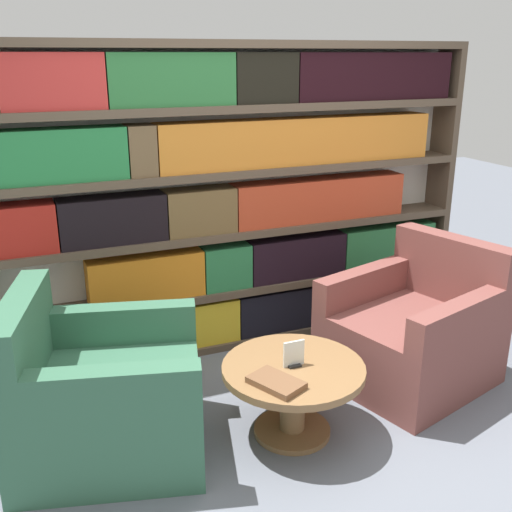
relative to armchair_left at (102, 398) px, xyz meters
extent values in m
plane|color=slate|center=(1.09, -0.35, -0.30)|extent=(14.00, 14.00, 0.00)
cube|color=silver|center=(1.09, 1.05, 0.71)|extent=(3.33, 0.05, 2.02)
cube|color=brown|center=(2.73, 0.92, 0.71)|extent=(0.05, 0.30, 2.02)
cube|color=brown|center=(1.09, 0.92, -0.28)|extent=(3.23, 0.30, 0.05)
cube|color=brown|center=(1.09, 0.92, 0.10)|extent=(3.23, 0.30, 0.05)
cube|color=brown|center=(1.09, 0.92, 0.51)|extent=(3.23, 0.30, 0.05)
cube|color=brown|center=(1.09, 0.92, 0.91)|extent=(3.23, 0.30, 0.05)
cube|color=brown|center=(1.09, 0.92, 1.32)|extent=(3.23, 0.30, 0.05)
cube|color=brown|center=(1.09, 0.92, 1.70)|extent=(3.23, 0.30, 0.05)
cube|color=gold|center=(0.37, 0.90, -0.10)|extent=(1.37, 0.20, 0.30)
cube|color=black|center=(1.34, 0.90, -0.10)|extent=(0.56, 0.20, 0.30)
cube|color=#2E6733|center=(1.70, 0.90, -0.10)|extent=(0.14, 0.20, 0.30)
cube|color=#29783A|center=(1.89, 0.90, -0.10)|extent=(0.21, 0.20, 0.30)
cube|color=black|center=(2.16, 0.90, -0.10)|extent=(0.33, 0.20, 0.30)
cube|color=orange|center=(0.44, 0.90, 0.28)|extent=(0.74, 0.20, 0.30)
cube|color=#2A7744|center=(0.98, 0.90, 0.28)|extent=(0.33, 0.20, 0.30)
cube|color=black|center=(1.51, 0.90, 0.28)|extent=(0.72, 0.20, 0.30)
cube|color=#2C6F3D|center=(2.26, 0.90, 0.28)|extent=(0.77, 0.20, 0.30)
cube|color=#A72118|center=(-0.24, 0.90, 0.68)|extent=(0.34, 0.20, 0.29)
cube|color=black|center=(0.26, 0.90, 0.68)|extent=(0.64, 0.20, 0.29)
cube|color=brown|center=(0.81, 0.90, 0.68)|extent=(0.45, 0.20, 0.29)
cube|color=#B43D22|center=(1.69, 0.90, 0.68)|extent=(1.27, 0.20, 0.29)
cube|color=#267A3E|center=(-0.04, 0.90, 1.09)|extent=(0.81, 0.20, 0.30)
cube|color=brown|center=(0.46, 0.90, 1.09)|extent=(0.17, 0.20, 0.30)
cube|color=orange|center=(1.52, 0.90, 1.09)|extent=(1.94, 0.20, 0.30)
cube|color=#B92F2B|center=(-0.01, 0.90, 1.50)|extent=(0.56, 0.20, 0.31)
cube|color=#296934|center=(0.66, 0.90, 1.50)|extent=(0.76, 0.20, 0.31)
cube|color=black|center=(1.26, 0.90, 1.50)|extent=(0.41, 0.20, 0.31)
cube|color=black|center=(2.06, 0.90, 1.50)|extent=(1.17, 0.20, 0.31)
cube|color=#336047|center=(0.04, -0.01, -0.08)|extent=(1.08, 1.02, 0.44)
cube|color=#336047|center=(-0.33, 0.09, 0.35)|extent=(0.34, 0.82, 0.42)
cube|color=#336047|center=(0.02, -0.36, 0.24)|extent=(0.77, 0.31, 0.21)
cube|color=#336047|center=(0.19, 0.31, 0.24)|extent=(0.77, 0.31, 0.21)
cube|color=brown|center=(1.86, -0.01, -0.08)|extent=(1.09, 1.03, 0.44)
cube|color=brown|center=(2.23, 0.10, 0.35)|extent=(0.36, 0.82, 0.42)
cube|color=brown|center=(1.70, 0.30, 0.24)|extent=(0.77, 0.33, 0.21)
cube|color=brown|center=(1.89, -0.36, 0.24)|extent=(0.77, 0.33, 0.21)
cylinder|color=brown|center=(0.95, -0.24, -0.12)|extent=(0.13, 0.13, 0.37)
cylinder|color=brown|center=(0.95, -0.24, -0.29)|extent=(0.41, 0.41, 0.03)
cylinder|color=brown|center=(0.95, -0.24, 0.09)|extent=(0.75, 0.75, 0.04)
cube|color=black|center=(0.95, -0.24, 0.11)|extent=(0.07, 0.06, 0.01)
cube|color=silver|center=(0.95, -0.24, 0.18)|extent=(0.12, 0.01, 0.14)
cube|color=brown|center=(0.78, -0.39, 0.12)|extent=(0.26, 0.31, 0.03)
camera|label=1|loc=(-0.29, -2.71, 1.64)|focal=42.00mm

